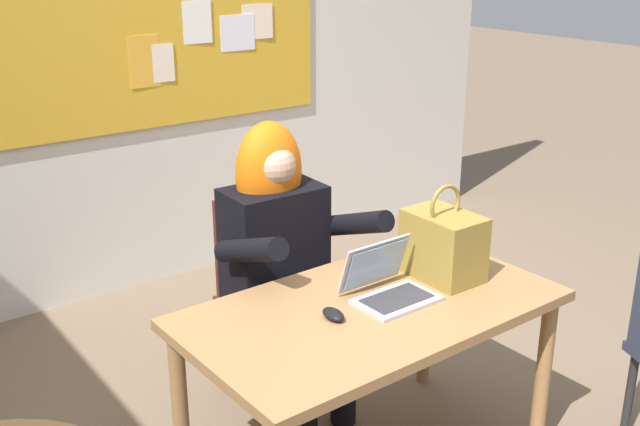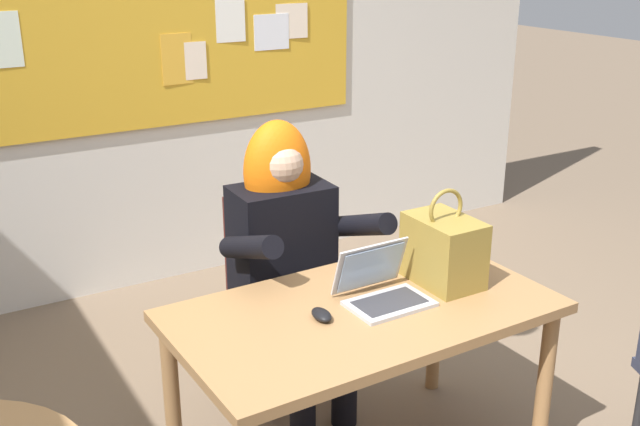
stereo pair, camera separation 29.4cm
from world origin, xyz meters
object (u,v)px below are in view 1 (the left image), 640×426
Objects in this scene: desk_main at (371,326)px; handbag at (443,245)px; laptop at (388,286)px; computer_mouse at (333,314)px; chair_at_desk at (268,284)px; person_costumed at (283,245)px.

handbag is (0.38, 0.02, 0.22)m from desk_main.
computer_mouse is at bearing -177.54° from laptop.
chair_at_desk is at bearing 78.58° from computer_mouse.
computer_mouse is at bearing -177.22° from handbag.
desk_main is 0.63m from person_costumed.
person_costumed is at bearing 95.00° from laptop.
laptop is at bearing -177.57° from handbag.
desk_main is 3.67× the size of handbag.
laptop reaches higher than chair_at_desk.
desk_main is at bearing -0.75° from person_costumed.
chair_at_desk is 0.87m from handbag.
laptop is at bearing 7.40° from person_costumed.
computer_mouse reaches higher than desk_main.
chair_at_desk is 0.78m from laptop.
computer_mouse is at bearing -15.71° from chair_at_desk.
chair_at_desk reaches higher than computer_mouse.
chair_at_desk is at bearing 93.88° from laptop.
person_costumed reaches higher than laptop.
handbag is at bearing 3.35° from desk_main.
computer_mouse is (-0.21, -0.75, 0.22)m from chair_at_desk.
chair_at_desk is (0.03, 0.74, -0.12)m from desk_main.
computer_mouse is at bearing -178.44° from desk_main.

